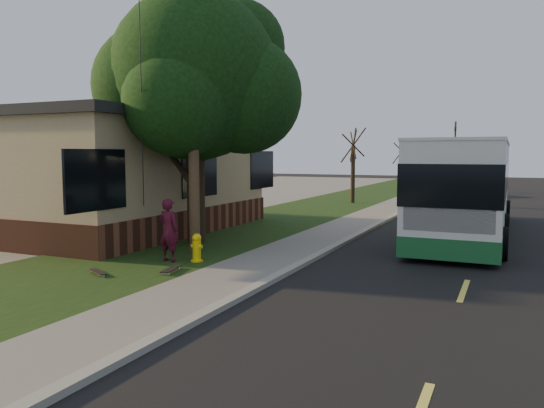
{
  "coord_description": "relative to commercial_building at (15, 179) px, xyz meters",
  "views": [
    {
      "loc": [
        4.83,
        -11.63,
        2.87
      ],
      "look_at": [
        -1.16,
        1.59,
        1.5
      ],
      "focal_mm": 35.0,
      "sensor_mm": 36.0,
      "label": 1
    }
  ],
  "objects": [
    {
      "name": "bare_tree_near",
      "position": [
        10.5,
        14.0,
        0.31
      ],
      "size": [
        1.38,
        1.21,
        4.31
      ],
      "color": "black",
      "rests_on": "grass_verge"
    },
    {
      "name": "grass_verge",
      "position": [
        9.5,
        6.0,
        -1.8
      ],
      "size": [
        5.0,
        80.0,
        0.07
      ],
      "primitive_type": "cube",
      "color": "black",
      "rests_on": "ground"
    },
    {
      "name": "building_lot",
      "position": [
        -0.5,
        6.0,
        -1.82
      ],
      "size": [
        15.0,
        80.0,
        0.04
      ],
      "primitive_type": "cube",
      "color": "slate",
      "rests_on": "ground"
    },
    {
      "name": "skateboarder",
      "position": [
        10.73,
        -4.28,
        -0.94
      ],
      "size": [
        0.63,
        0.44,
        1.65
      ],
      "primitive_type": "imported",
      "rotation": [
        0.0,
        0.0,
        3.07
      ],
      "color": "#440D1E",
      "rests_on": "grass_verge"
    },
    {
      "name": "fire_hydrant",
      "position": [
        11.4,
        -4.0,
        -1.41
      ],
      "size": [
        0.32,
        0.32,
        0.74
      ],
      "color": "yellow",
      "rests_on": "grass_verge"
    },
    {
      "name": "skateboard_spare",
      "position": [
        10.1,
        -6.23,
        -1.72
      ],
      "size": [
        0.77,
        0.55,
        0.07
      ],
      "color": "black",
      "rests_on": "grass_verge"
    },
    {
      "name": "bare_tree_far",
      "position": [
        11.0,
        26.0,
        0.16
      ],
      "size": [
        1.38,
        1.21,
        4.03
      ],
      "color": "black",
      "rests_on": "grass_verge"
    },
    {
      "name": "distant_car",
      "position": [
        15.72,
        22.29,
        -1.15
      ],
      "size": [
        1.71,
        4.1,
        1.39
      ],
      "primitive_type": "imported",
      "rotation": [
        0.0,
        0.0,
        0.02
      ],
      "color": "black",
      "rests_on": "ground"
    },
    {
      "name": "road",
      "position": [
        18.0,
        6.0,
        -1.83
      ],
      "size": [
        8.0,
        80.0,
        0.01
      ],
      "primitive_type": "cube",
      "color": "black",
      "rests_on": "ground"
    },
    {
      "name": "utility_pole",
      "position": [
        10.69,
        -3.01,
        2.79
      ],
      "size": [
        2.86,
        3.21,
        9.07
      ],
      "color": "#473321",
      "rests_on": "ground"
    },
    {
      "name": "commercial_building",
      "position": [
        0.0,
        0.0,
        0.0
      ],
      "size": [
        18.4,
        10.4,
        4.25
      ],
      "color": "#937F5B",
      "rests_on": "ground"
    },
    {
      "name": "sidewalk",
      "position": [
        13.0,
        6.0,
        -1.8
      ],
      "size": [
        2.0,
        80.0,
        0.08
      ],
      "primitive_type": "cube",
      "color": "slate",
      "rests_on": "ground"
    },
    {
      "name": "ground",
      "position": [
        14.0,
        -4.0,
        -1.84
      ],
      "size": [
        120.0,
        120.0,
        0.0
      ],
      "primitive_type": "plane",
      "color": "black",
      "rests_on": "ground"
    },
    {
      "name": "skateboard_main",
      "position": [
        11.5,
        -5.29,
        -1.71
      ],
      "size": [
        0.4,
        0.9,
        0.08
      ],
      "color": "black",
      "rests_on": "grass_verge"
    },
    {
      "name": "curb",
      "position": [
        14.0,
        6.0,
        -1.78
      ],
      "size": [
        0.25,
        80.0,
        0.12
      ],
      "primitive_type": "cube",
      "color": "gray",
      "rests_on": "ground"
    },
    {
      "name": "traffic_signal",
      "position": [
        14.5,
        30.0,
        1.32
      ],
      "size": [
        0.18,
        0.22,
        5.5
      ],
      "color": "#2D2D30",
      "rests_on": "ground"
    },
    {
      "name": "transit_bus",
      "position": [
        17.41,
        4.24,
        -0.09
      ],
      "size": [
        2.8,
        12.15,
        3.29
      ],
      "color": "silver",
      "rests_on": "ground"
    },
    {
      "name": "dumpster",
      "position": [
        5.33,
        3.56,
        -1.23
      ],
      "size": [
        1.59,
        1.46,
        1.13
      ],
      "color": "black",
      "rests_on": "building_lot"
    },
    {
      "name": "leafy_tree",
      "position": [
        9.83,
        -1.35,
        3.33
      ],
      "size": [
        6.3,
        6.0,
        7.8
      ],
      "color": "black",
      "rests_on": "grass_verge"
    }
  ]
}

